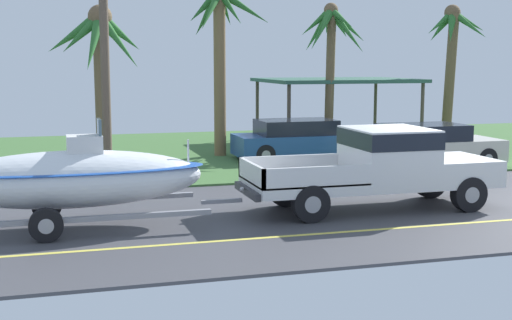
# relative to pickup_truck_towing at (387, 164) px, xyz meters

# --- Properties ---
(ground) EXTENTS (36.00, 22.00, 0.11)m
(ground) POSITION_rel_pickup_truck_towing_xyz_m (1.55, 8.33, -1.05)
(ground) COLOR #424247
(pickup_truck_towing) EXTENTS (6.01, 1.99, 1.86)m
(pickup_truck_towing) POSITION_rel_pickup_truck_towing_xyz_m (0.00, 0.00, 0.00)
(pickup_truck_towing) COLOR silver
(pickup_truck_towing) RESTS_ON ground
(boat_on_trailer) EXTENTS (6.49, 2.23, 2.22)m
(boat_on_trailer) POSITION_rel_pickup_truck_towing_xyz_m (-7.01, -0.00, -0.01)
(boat_on_trailer) COLOR gray
(boat_on_trailer) RESTS_ON ground
(parked_sedan_near) EXTENTS (4.65, 1.91, 1.38)m
(parked_sedan_near) POSITION_rel_pickup_truck_towing_xyz_m (4.14, 5.41, -0.36)
(parked_sedan_near) COLOR beige
(parked_sedan_near) RESTS_ON ground
(parked_sedan_far) EXTENTS (4.66, 1.88, 1.38)m
(parked_sedan_far) POSITION_rel_pickup_truck_towing_xyz_m (0.86, 8.21, -0.36)
(parked_sedan_far) COLOR #234C89
(parked_sedan_far) RESTS_ON ground
(carport_awning) EXTENTS (6.08, 4.72, 2.65)m
(carport_awning) POSITION_rel_pickup_truck_towing_xyz_m (3.98, 12.54, 1.48)
(carport_awning) COLOR #4C4238
(carport_awning) RESTS_ON ground
(palm_tree_near_left) EXTENTS (2.92, 2.65, 5.73)m
(palm_tree_near_left) POSITION_rel_pickup_truck_towing_xyz_m (8.96, 12.04, 3.05)
(palm_tree_near_left) COLOR brown
(palm_tree_near_left) RESTS_ON ground
(palm_tree_near_right) EXTENTS (3.05, 2.84, 6.06)m
(palm_tree_near_right) POSITION_rel_pickup_truck_towing_xyz_m (-1.67, 9.62, 3.28)
(palm_tree_near_right) COLOR brown
(palm_tree_near_right) RESTS_ON ground
(palm_tree_mid) EXTENTS (2.64, 2.97, 5.52)m
(palm_tree_mid) POSITION_rel_pickup_truck_towing_xyz_m (2.84, 10.44, 3.24)
(palm_tree_mid) COLOR brown
(palm_tree_mid) RESTS_ON ground
(palm_tree_far_left) EXTENTS (2.94, 3.40, 5.01)m
(palm_tree_far_left) POSITION_rel_pickup_truck_towing_xyz_m (-5.90, 6.92, 2.61)
(palm_tree_far_left) COLOR brown
(palm_tree_far_left) RESTS_ON ground
(utility_pole) EXTENTS (0.24, 1.80, 8.98)m
(utility_pole) POSITION_rel_pickup_truck_towing_xyz_m (-5.92, 4.73, 3.61)
(utility_pole) COLOR brown
(utility_pole) RESTS_ON ground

